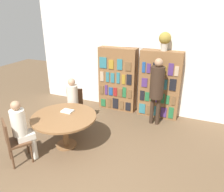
{
  "coord_description": "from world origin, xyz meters",
  "views": [
    {
      "loc": [
        1.59,
        -1.78,
        2.76
      ],
      "look_at": [
        -0.09,
        2.14,
        1.05
      ],
      "focal_mm": 35.0,
      "sensor_mm": 36.0,
      "label": 1
    }
  ],
  "objects_px": {
    "bookshelf_left": "(118,79)",
    "chair_left_side": "(74,105)",
    "seated_reader_left": "(72,100)",
    "seated_reader_right": "(22,127)",
    "bookshelf_right": "(159,85)",
    "chair_near_camera": "(13,139)",
    "reading_table": "(64,120)",
    "librarian_standing": "(157,85)",
    "flower_vase": "(165,40)"
  },
  "relations": [
    {
      "from": "bookshelf_left",
      "to": "chair_left_side",
      "type": "bearing_deg",
      "value": -117.22
    },
    {
      "from": "chair_near_camera",
      "to": "chair_left_side",
      "type": "xyz_separation_m",
      "value": [
        0.2,
        1.78,
        0.0
      ]
    },
    {
      "from": "flower_vase",
      "to": "reading_table",
      "type": "height_order",
      "value": "flower_vase"
    },
    {
      "from": "bookshelf_right",
      "to": "chair_left_side",
      "type": "bearing_deg",
      "value": -145.34
    },
    {
      "from": "bookshelf_left",
      "to": "seated_reader_left",
      "type": "distance_m",
      "value": 1.58
    },
    {
      "from": "bookshelf_right",
      "to": "chair_left_side",
      "type": "distance_m",
      "value": 2.28
    },
    {
      "from": "bookshelf_right",
      "to": "librarian_standing",
      "type": "height_order",
      "value": "bookshelf_right"
    },
    {
      "from": "chair_left_side",
      "to": "librarian_standing",
      "type": "xyz_separation_m",
      "value": [
        1.88,
        0.78,
        0.54
      ]
    },
    {
      "from": "reading_table",
      "to": "chair_left_side",
      "type": "height_order",
      "value": "chair_left_side"
    },
    {
      "from": "reading_table",
      "to": "seated_reader_right",
      "type": "relative_size",
      "value": 1.07
    },
    {
      "from": "chair_left_side",
      "to": "librarian_standing",
      "type": "relative_size",
      "value": 0.53
    },
    {
      "from": "seated_reader_left",
      "to": "librarian_standing",
      "type": "xyz_separation_m",
      "value": [
        1.82,
        0.95,
        0.34
      ]
    },
    {
      "from": "chair_left_side",
      "to": "librarian_standing",
      "type": "distance_m",
      "value": 2.11
    },
    {
      "from": "flower_vase",
      "to": "chair_near_camera",
      "type": "relative_size",
      "value": 0.5
    },
    {
      "from": "librarian_standing",
      "to": "bookshelf_right",
      "type": "bearing_deg",
      "value": 93.69
    },
    {
      "from": "flower_vase",
      "to": "seated_reader_right",
      "type": "bearing_deg",
      "value": -124.22
    },
    {
      "from": "chair_near_camera",
      "to": "reading_table",
      "type": "bearing_deg",
      "value": 90.0
    },
    {
      "from": "flower_vase",
      "to": "bookshelf_left",
      "type": "bearing_deg",
      "value": -179.78
    },
    {
      "from": "librarian_standing",
      "to": "seated_reader_left",
      "type": "bearing_deg",
      "value": -152.49
    },
    {
      "from": "bookshelf_left",
      "to": "chair_near_camera",
      "type": "relative_size",
      "value": 1.97
    },
    {
      "from": "flower_vase",
      "to": "seated_reader_left",
      "type": "bearing_deg",
      "value": -141.42
    },
    {
      "from": "reading_table",
      "to": "bookshelf_left",
      "type": "bearing_deg",
      "value": 82.25
    },
    {
      "from": "chair_near_camera",
      "to": "seated_reader_right",
      "type": "distance_m",
      "value": 0.27
    },
    {
      "from": "bookshelf_left",
      "to": "flower_vase",
      "type": "xyz_separation_m",
      "value": [
        1.23,
        0.0,
        1.17
      ]
    },
    {
      "from": "bookshelf_right",
      "to": "reading_table",
      "type": "relative_size",
      "value": 1.34
    },
    {
      "from": "bookshelf_right",
      "to": "librarian_standing",
      "type": "distance_m",
      "value": 0.53
    },
    {
      "from": "bookshelf_left",
      "to": "seated_reader_right",
      "type": "distance_m",
      "value": 3.01
    },
    {
      "from": "chair_left_side",
      "to": "librarian_standing",
      "type": "bearing_deg",
      "value": -178.26
    },
    {
      "from": "bookshelf_left",
      "to": "flower_vase",
      "type": "relative_size",
      "value": 3.94
    },
    {
      "from": "bookshelf_left",
      "to": "reading_table",
      "type": "relative_size",
      "value": 1.34
    },
    {
      "from": "bookshelf_left",
      "to": "bookshelf_right",
      "type": "xyz_separation_m",
      "value": [
        1.19,
        -0.0,
        0.0
      ]
    },
    {
      "from": "bookshelf_right",
      "to": "seated_reader_right",
      "type": "height_order",
      "value": "bookshelf_right"
    },
    {
      "from": "bookshelf_right",
      "to": "seated_reader_right",
      "type": "bearing_deg",
      "value": -123.78
    },
    {
      "from": "chair_left_side",
      "to": "seated_reader_left",
      "type": "relative_size",
      "value": 0.73
    },
    {
      "from": "chair_near_camera",
      "to": "bookshelf_left",
      "type": "bearing_deg",
      "value": 107.69
    },
    {
      "from": "bookshelf_left",
      "to": "librarian_standing",
      "type": "height_order",
      "value": "bookshelf_left"
    },
    {
      "from": "librarian_standing",
      "to": "flower_vase",
      "type": "bearing_deg",
      "value": 89.63
    },
    {
      "from": "seated_reader_left",
      "to": "seated_reader_right",
      "type": "xyz_separation_m",
      "value": [
        -0.16,
        -1.46,
        0.0
      ]
    },
    {
      "from": "reading_table",
      "to": "seated_reader_right",
      "type": "distance_m",
      "value": 0.83
    },
    {
      "from": "chair_near_camera",
      "to": "bookshelf_right",
      "type": "bearing_deg",
      "value": 89.53
    },
    {
      "from": "bookshelf_right",
      "to": "seated_reader_left",
      "type": "height_order",
      "value": "bookshelf_right"
    },
    {
      "from": "chair_near_camera",
      "to": "seated_reader_right",
      "type": "xyz_separation_m",
      "value": [
        0.1,
        0.15,
        0.2
      ]
    },
    {
      "from": "flower_vase",
      "to": "librarian_standing",
      "type": "distance_m",
      "value": 1.13
    },
    {
      "from": "seated_reader_left",
      "to": "chair_near_camera",
      "type": "bearing_deg",
      "value": 60.12
    },
    {
      "from": "bookshelf_right",
      "to": "flower_vase",
      "type": "bearing_deg",
      "value": 7.67
    },
    {
      "from": "chair_near_camera",
      "to": "seated_reader_left",
      "type": "distance_m",
      "value": 1.65
    },
    {
      "from": "bookshelf_left",
      "to": "seated_reader_right",
      "type": "bearing_deg",
      "value": -104.55
    },
    {
      "from": "bookshelf_left",
      "to": "chair_left_side",
      "type": "relative_size",
      "value": 1.97
    },
    {
      "from": "flower_vase",
      "to": "seated_reader_left",
      "type": "relative_size",
      "value": 0.36
    },
    {
      "from": "seated_reader_left",
      "to": "seated_reader_right",
      "type": "distance_m",
      "value": 1.47
    }
  ]
}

